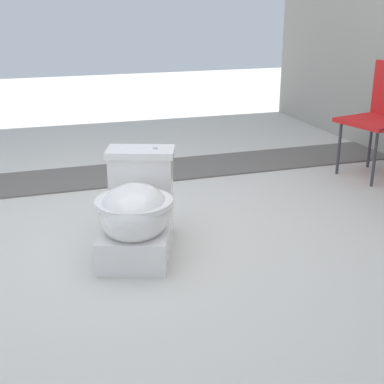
% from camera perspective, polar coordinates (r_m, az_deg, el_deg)
% --- Properties ---
extents(ground_plane, '(14.00, 14.00, 0.00)m').
position_cam_1_polar(ground_plane, '(3.05, -4.68, -4.73)').
color(ground_plane, beige).
extents(gravel_strip, '(0.56, 8.00, 0.01)m').
position_cam_1_polar(gravel_strip, '(4.22, -1.82, 2.49)').
color(gravel_strip, '#605B56').
rests_on(gravel_strip, ground).
extents(toilet, '(0.72, 0.56, 0.52)m').
position_cam_1_polar(toilet, '(2.79, -5.87, -2.21)').
color(toilet, white).
rests_on(toilet, ground).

